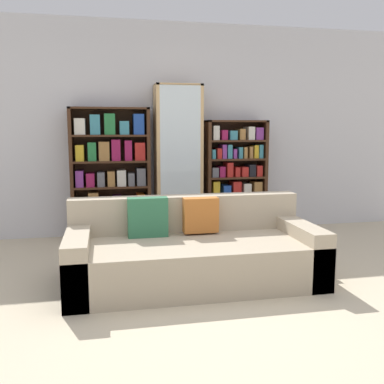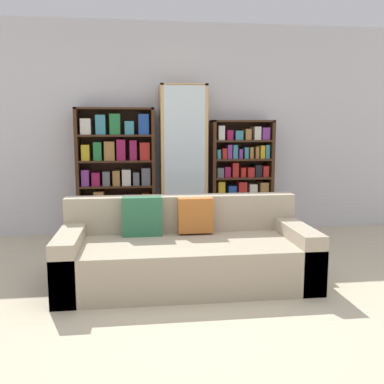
{
  "view_description": "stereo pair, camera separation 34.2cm",
  "coord_description": "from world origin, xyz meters",
  "views": [
    {
      "loc": [
        -0.76,
        -2.95,
        1.36
      ],
      "look_at": [
        0.16,
        1.5,
        0.69
      ],
      "focal_mm": 40.0,
      "sensor_mm": 36.0,
      "label": 1
    },
    {
      "loc": [
        -0.42,
        -3.01,
        1.36
      ],
      "look_at": [
        0.16,
        1.5,
        0.69
      ],
      "focal_mm": 40.0,
      "sensor_mm": 36.0,
      "label": 2
    }
  ],
  "objects": [
    {
      "name": "display_cabinet",
      "position": [
        0.16,
        2.39,
        0.95
      ],
      "size": [
        0.58,
        0.36,
        1.9
      ],
      "color": "tan",
      "rests_on": "ground"
    },
    {
      "name": "ground_plane",
      "position": [
        0.0,
        0.0,
        0.0
      ],
      "size": [
        16.0,
        16.0,
        0.0
      ],
      "primitive_type": "plane",
      "color": "beige"
    },
    {
      "name": "wine_bottle",
      "position": [
        0.8,
        1.82,
        0.15
      ],
      "size": [
        0.08,
        0.08,
        0.35
      ],
      "color": "black",
      "rests_on": "ground"
    },
    {
      "name": "bookshelf_right",
      "position": [
        0.92,
        2.4,
        0.71
      ],
      "size": [
        0.8,
        0.32,
        1.47
      ],
      "color": "#3D2314",
      "rests_on": "ground"
    },
    {
      "name": "bookshelf_left",
      "position": [
        -0.68,
        2.4,
        0.79
      ],
      "size": [
        0.96,
        0.32,
        1.62
      ],
      "color": "#3D2314",
      "rests_on": "ground"
    },
    {
      "name": "couch",
      "position": [
        -0.01,
        0.68,
        0.26
      ],
      "size": [
        2.19,
        0.97,
        0.75
      ],
      "color": "tan",
      "rests_on": "ground"
    },
    {
      "name": "wall_back",
      "position": [
        0.0,
        2.61,
        1.35
      ],
      "size": [
        6.64,
        0.06,
        2.7
      ],
      "color": "silver",
      "rests_on": "ground"
    }
  ]
}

